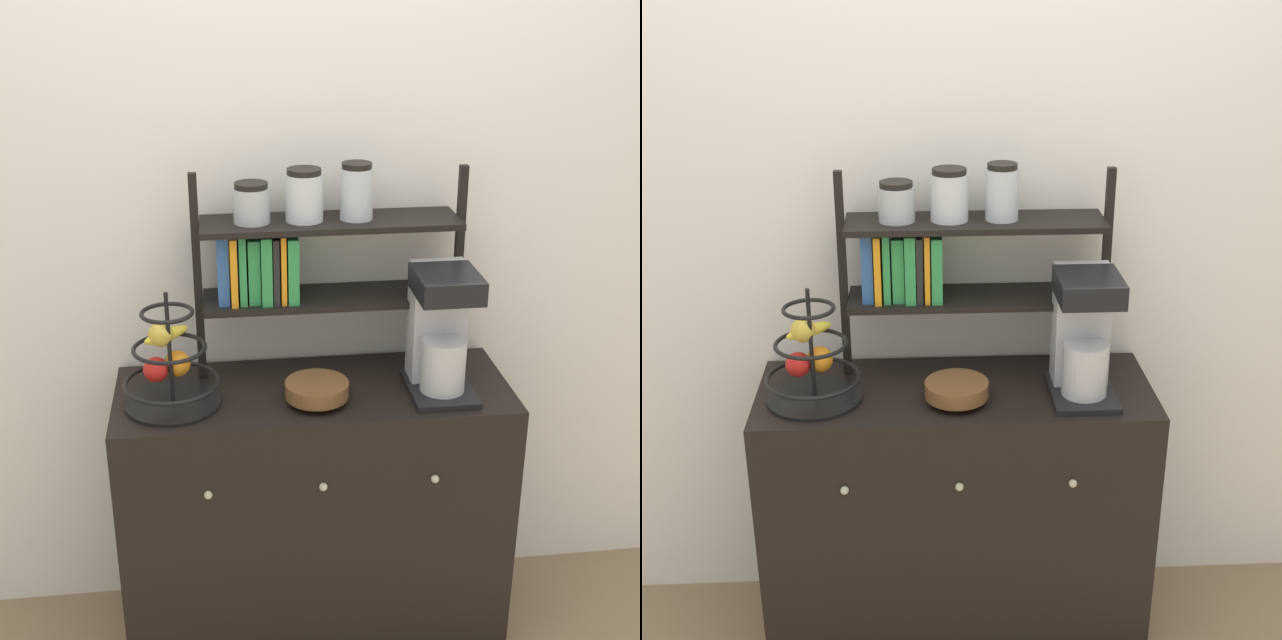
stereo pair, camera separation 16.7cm
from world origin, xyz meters
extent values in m
cube|color=silver|center=(0.00, 0.49, 1.30)|extent=(7.00, 0.05, 2.60)
cube|color=black|center=(0.00, 0.22, 0.43)|extent=(1.16, 0.45, 0.87)
sphere|color=#B2AD8C|center=(-0.32, -0.01, 0.68)|extent=(0.02, 0.02, 0.02)
sphere|color=#B2AD8C|center=(0.00, -0.01, 0.68)|extent=(0.02, 0.02, 0.02)
sphere|color=#B2AD8C|center=(0.32, -0.01, 0.68)|extent=(0.02, 0.02, 0.02)
cube|color=black|center=(0.36, 0.16, 0.88)|extent=(0.19, 0.25, 0.02)
cube|color=#B7B7BC|center=(0.36, 0.23, 1.06)|extent=(0.16, 0.10, 0.35)
cylinder|color=#B7B7BC|center=(0.36, 0.14, 0.96)|extent=(0.13, 0.13, 0.16)
cube|color=black|center=(0.36, 0.15, 1.21)|extent=(0.18, 0.20, 0.07)
cylinder|color=black|center=(-0.41, 0.18, 0.87)|extent=(0.27, 0.27, 0.01)
cylinder|color=black|center=(-0.41, 0.18, 1.04)|extent=(0.01, 0.01, 0.33)
torus|color=black|center=(-0.41, 0.18, 0.94)|extent=(0.27, 0.27, 0.01)
torus|color=black|center=(-0.41, 0.18, 1.04)|extent=(0.21, 0.21, 0.01)
torus|color=black|center=(-0.41, 0.18, 1.15)|extent=(0.15, 0.15, 0.01)
sphere|color=red|center=(-0.45, 0.19, 0.97)|extent=(0.07, 0.07, 0.07)
sphere|color=#6BAD33|center=(-0.40, 0.22, 0.97)|extent=(0.07, 0.07, 0.07)
sphere|color=orange|center=(-0.39, 0.22, 0.97)|extent=(0.08, 0.08, 0.08)
ellipsoid|color=yellow|center=(-0.42, 0.22, 1.06)|extent=(0.14, 0.12, 0.04)
sphere|color=gold|center=(-0.43, 0.20, 1.08)|extent=(0.07, 0.07, 0.07)
cylinder|color=brown|center=(0.00, 0.14, 0.88)|extent=(0.10, 0.10, 0.02)
cylinder|color=brown|center=(0.00, 0.14, 0.91)|extent=(0.18, 0.18, 0.04)
cube|color=black|center=(-0.32, 0.35, 1.18)|extent=(0.02, 0.02, 0.63)
cube|color=black|center=(0.45, 0.35, 1.18)|extent=(0.02, 0.02, 0.63)
cube|color=black|center=(0.07, 0.35, 1.10)|extent=(0.75, 0.20, 0.02)
cube|color=black|center=(0.07, 0.35, 1.34)|extent=(0.75, 0.20, 0.02)
cube|color=#2D599E|center=(-0.25, 0.35, 1.22)|extent=(0.03, 0.12, 0.20)
cube|color=orange|center=(-0.22, 0.35, 1.22)|extent=(0.02, 0.16, 0.20)
cube|color=#2D8C47|center=(-0.19, 0.35, 1.22)|extent=(0.02, 0.14, 0.20)
cube|color=#2D8C47|center=(-0.16, 0.35, 1.21)|extent=(0.03, 0.13, 0.19)
cube|color=#2D8C47|center=(-0.13, 0.35, 1.22)|extent=(0.03, 0.16, 0.20)
cube|color=black|center=(-0.10, 0.35, 1.21)|extent=(0.02, 0.16, 0.20)
cube|color=orange|center=(-0.08, 0.35, 1.22)|extent=(0.02, 0.15, 0.20)
cube|color=#2D8C47|center=(-0.05, 0.35, 1.21)|extent=(0.03, 0.16, 0.20)
cylinder|color=#ADB2B7|center=(-0.16, 0.35, 1.40)|extent=(0.11, 0.11, 0.10)
cylinder|color=black|center=(-0.16, 0.35, 1.45)|extent=(0.09, 0.09, 0.02)
cylinder|color=silver|center=(-0.01, 0.35, 1.41)|extent=(0.11, 0.11, 0.13)
cylinder|color=black|center=(-0.01, 0.35, 1.49)|extent=(0.10, 0.10, 0.02)
cylinder|color=silver|center=(0.14, 0.35, 1.42)|extent=(0.10, 0.10, 0.15)
cylinder|color=black|center=(0.14, 0.35, 1.50)|extent=(0.09, 0.09, 0.02)
camera|label=1|loc=(-0.28, -2.10, 2.06)|focal=50.00mm
camera|label=2|loc=(-0.11, -2.12, 2.06)|focal=50.00mm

